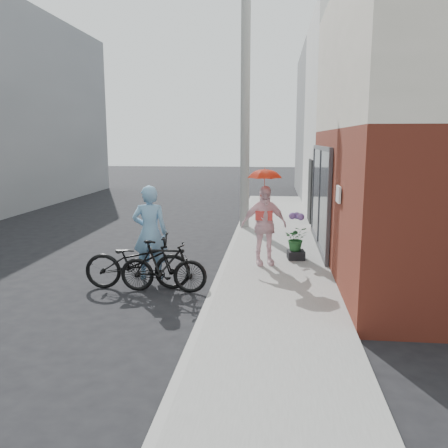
% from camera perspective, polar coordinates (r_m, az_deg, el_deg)
% --- Properties ---
extents(ground, '(80.00, 80.00, 0.00)m').
position_cam_1_polar(ground, '(9.15, -6.94, -7.72)').
color(ground, black).
rests_on(ground, ground).
extents(sidewalk, '(2.20, 24.00, 0.12)m').
position_cam_1_polar(sidewalk, '(10.83, 6.40, -4.54)').
color(sidewalk, gray).
rests_on(sidewalk, ground).
extents(curb, '(0.12, 24.00, 0.12)m').
position_cam_1_polar(curb, '(10.88, 0.27, -4.40)').
color(curb, '#9E9E99').
rests_on(curb, ground).
extents(plaster_building, '(8.00, 6.00, 7.00)m').
position_cam_1_polar(plaster_building, '(18.24, 23.12, 11.60)').
color(plaster_building, white).
rests_on(plaster_building, ground).
extents(east_building_far, '(8.00, 8.00, 7.00)m').
position_cam_1_polar(east_building_far, '(25.03, 18.42, 11.30)').
color(east_building_far, slate).
rests_on(east_building_far, ground).
extents(utility_pole, '(0.28, 0.28, 7.00)m').
position_cam_1_polar(utility_pole, '(14.52, 2.56, 12.95)').
color(utility_pole, '#9E9E99').
rests_on(utility_pole, ground).
extents(officer, '(0.74, 0.54, 1.90)m').
position_cam_1_polar(officer, '(9.61, -8.89, -1.03)').
color(officer, '#74A7CE').
rests_on(officer, ground).
extents(bike_left, '(2.04, 0.86, 1.04)m').
position_cam_1_polar(bike_left, '(9.10, -10.34, -4.48)').
color(bike_left, black).
rests_on(bike_left, ground).
extents(bike_right, '(1.63, 0.47, 0.98)m').
position_cam_1_polar(bike_right, '(8.83, -7.31, -5.09)').
color(bike_right, black).
rests_on(bike_right, ground).
extents(kimono_woman, '(1.08, 0.69, 1.71)m').
position_cam_1_polar(kimono_woman, '(10.20, 4.82, -0.17)').
color(kimono_woman, '#FBD3DB').
rests_on(kimono_woman, sidewalk).
extents(parasol, '(0.72, 0.72, 0.63)m').
position_cam_1_polar(parasol, '(10.05, 4.92, 6.40)').
color(parasol, red).
rests_on(parasol, kimono_woman).
extents(planter, '(0.41, 0.41, 0.20)m').
position_cam_1_polar(planter, '(10.86, 8.65, -3.69)').
color(planter, black).
rests_on(planter, sidewalk).
extents(potted_plant, '(0.50, 0.44, 0.56)m').
position_cam_1_polar(potted_plant, '(10.78, 8.70, -1.73)').
color(potted_plant, '#235929').
rests_on(potted_plant, planter).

